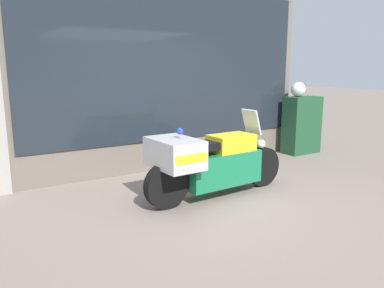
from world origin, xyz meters
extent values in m
plane|color=gray|center=(0.00, 0.00, 0.00)|extent=(60.00, 60.00, 0.00)
cube|color=#6B6056|center=(0.00, 2.00, 1.84)|extent=(6.78, 0.40, 3.68)
cube|color=#1E262D|center=(0.51, 1.79, 1.89)|extent=(5.47, 0.02, 2.68)
cube|color=slate|center=(0.47, 2.01, 0.28)|extent=(5.25, 0.30, 0.55)
cube|color=silver|center=(0.47, 2.15, 1.21)|extent=(5.25, 0.02, 1.36)
cube|color=beige|center=(0.47, 2.01, 1.88)|extent=(5.25, 0.30, 0.02)
cube|color=#195623|center=(-1.52, 2.01, 1.92)|extent=(0.18, 0.04, 0.06)
cube|color=#B7B2A8|center=(-0.53, 2.01, 1.92)|extent=(0.18, 0.04, 0.06)
cube|color=navy|center=(0.47, 2.01, 1.92)|extent=(0.18, 0.04, 0.06)
cube|color=#C68E19|center=(1.46, 2.01, 1.92)|extent=(0.18, 0.04, 0.06)
cube|color=maroon|center=(2.45, 2.01, 1.92)|extent=(0.18, 0.04, 0.06)
cube|color=yellow|center=(-0.77, 1.94, 0.69)|extent=(0.19, 0.02, 0.27)
cube|color=orange|center=(1.70, 1.94, 0.69)|extent=(0.19, 0.04, 0.27)
cylinder|color=black|center=(1.10, 0.10, 0.31)|extent=(0.62, 0.17, 0.62)
cylinder|color=black|center=(-0.65, 0.02, 0.31)|extent=(0.62, 0.17, 0.62)
cube|color=#19754C|center=(0.27, 0.06, 0.41)|extent=(1.21, 0.49, 0.47)
cube|color=yellow|center=(0.45, 0.07, 0.75)|extent=(0.67, 0.43, 0.27)
cube|color=black|center=(0.00, 0.05, 0.77)|extent=(0.71, 0.36, 0.10)
cube|color=#B7B7BC|center=(-0.52, 0.03, 0.73)|extent=(0.55, 0.81, 0.38)
cube|color=yellow|center=(-0.52, 0.03, 0.73)|extent=(0.50, 0.81, 0.11)
cube|color=#B2BCC6|center=(0.84, 0.09, 1.04)|extent=(0.16, 0.31, 0.38)
sphere|color=white|center=(1.06, 0.10, 0.67)|extent=(0.14, 0.14, 0.14)
sphere|color=blue|center=(-0.43, 0.03, 1.01)|extent=(0.09, 0.09, 0.09)
cube|color=#1E4C2D|center=(3.46, 1.43, 0.62)|extent=(0.81, 0.42, 1.23)
sphere|color=white|center=(3.34, 1.48, 1.39)|extent=(0.31, 0.31, 0.31)
camera|label=1|loc=(-2.86, -4.15, 1.80)|focal=35.00mm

